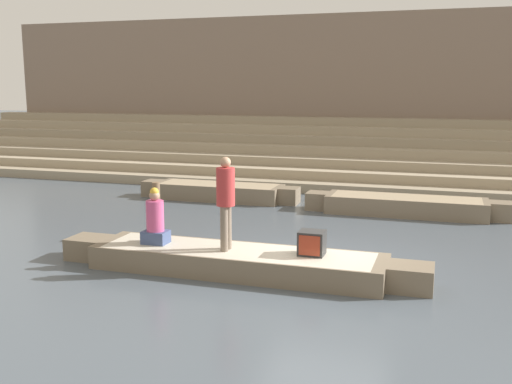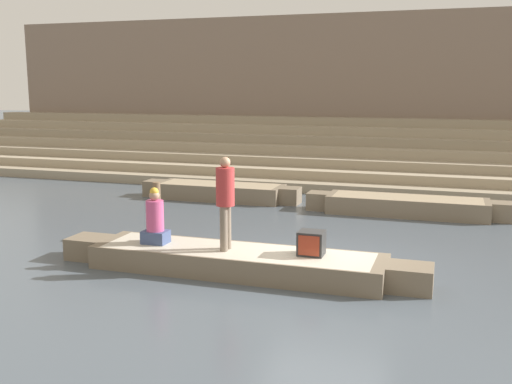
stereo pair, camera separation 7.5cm
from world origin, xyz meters
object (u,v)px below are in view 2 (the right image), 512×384
moored_boat_shore (407,205)px  mooring_post (157,210)px  person_standing (225,197)px  moored_boat_distant (220,191)px  tv_set (311,243)px  rowboat_main (236,260)px  person_rowing (155,221)px

moored_boat_shore → mooring_post: bearing=-142.8°
person_standing → moored_boat_distant: size_ratio=0.35×
person_standing → tv_set: 1.79m
rowboat_main → person_rowing: (-1.66, -0.02, 0.65)m
person_standing → tv_set: bearing=7.7°
tv_set → moored_boat_distant: bearing=115.6°
person_rowing → tv_set: (3.07, 0.14, -0.22)m
person_rowing → moored_boat_distant: size_ratio=0.22×
mooring_post → person_rowing: bearing=-63.6°
moored_boat_distant → person_standing: bearing=-62.4°
tv_set → person_rowing: bearing=174.6°
tv_set → moored_boat_distant: tv_set is taller
person_standing → mooring_post: person_standing is taller
rowboat_main → person_standing: person_standing is taller
moored_boat_distant → tv_set: bearing=-51.2°
moored_boat_distant → mooring_post: bearing=-80.3°
person_standing → person_rowing: person_standing is taller
rowboat_main → person_standing: 1.23m
rowboat_main → person_standing: (-0.19, -0.05, 1.22)m
tv_set → mooring_post: (-4.00, 1.72, -0.00)m
person_standing → person_rowing: (-1.48, 0.03, -0.57)m
mooring_post → rowboat_main: bearing=-35.4°
moored_boat_shore → mooring_post: 6.85m
person_rowing → moored_boat_distant: person_rowing is taller
person_standing → person_rowing: 1.58m
person_standing → moored_boat_shore: person_standing is taller
moored_boat_shore → moored_boat_distant: same height
rowboat_main → tv_set: tv_set is taller
person_rowing → mooring_post: person_rowing is taller
person_standing → moored_boat_distant: person_standing is taller
moored_boat_shore → person_standing: bearing=-117.1°
moored_boat_distant → rowboat_main: bearing=-60.9°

